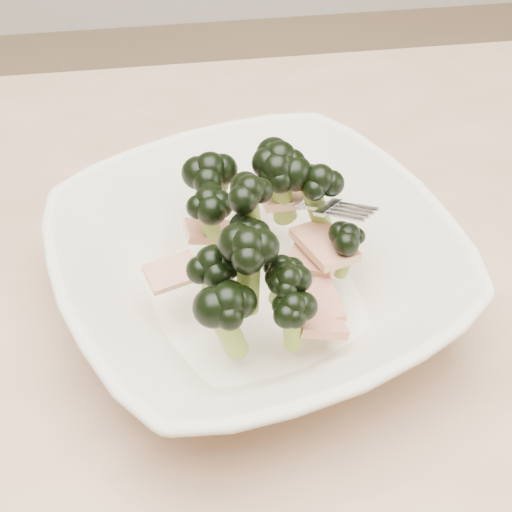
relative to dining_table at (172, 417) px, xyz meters
name	(u,v)px	position (x,y,z in m)	size (l,w,h in m)	color
dining_table	(172,417)	(0.00, 0.00, 0.00)	(1.20, 0.80, 0.75)	tan
broccoli_dish	(257,265)	(0.08, 0.03, 0.14)	(0.36, 0.36, 0.13)	beige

